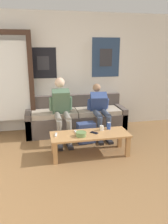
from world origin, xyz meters
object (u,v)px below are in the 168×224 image
drink_can_blue (109,126)px  game_controller_near_right (56,135)px  ceramic_bowl (81,134)px  game_controller_near_left (76,132)px  couch (76,119)px  coffee_table (90,137)px  person_seated_teen (100,108)px  pillar_candle (102,128)px  cell_phone (94,133)px  person_seated_adult (61,107)px  backpack (86,133)px

drink_can_blue → game_controller_near_right: drink_can_blue is taller
drink_can_blue → ceramic_bowl: bearing=-157.4°
ceramic_bowl → game_controller_near_left: size_ratio=1.21×
ceramic_bowl → couch: bearing=84.0°
couch → coffee_table: size_ratio=1.61×
coffee_table → person_seated_teen: size_ratio=1.26×
ceramic_bowl → pillar_candle: 0.46m
game_controller_near_right → cell_phone: bearing=-1.7°
couch → person_seated_adult: 0.64m
person_seated_teen → game_controller_near_left: person_seated_teen is taller
cell_phone → ceramic_bowl: bearing=-159.0°
pillar_candle → game_controller_near_right: size_ratio=0.67×
ceramic_bowl → pillar_candle: (0.41, 0.19, 0.00)m
person_seated_teen → game_controller_near_left: bearing=-130.5°
pillar_candle → ceramic_bowl: bearing=-154.9°
coffee_table → cell_phone: bearing=12.5°
drink_can_blue → game_controller_near_left: size_ratio=0.84×
coffee_table → game_controller_near_left: 0.26m
couch → person_seated_teen: (0.45, -0.34, 0.31)m
pillar_candle → drink_can_blue: bearing=14.9°
ceramic_bowl → coffee_table: bearing=24.5°
couch → person_seated_adult: bearing=-134.4°
pillar_candle → game_controller_near_right: pillar_candle is taller
coffee_table → person_seated_teen: person_seated_teen is taller
coffee_table → backpack: 0.54m
coffee_table → game_controller_near_right: size_ratio=9.13×
drink_can_blue → cell_phone: (-0.31, -0.14, -0.06)m
couch → pillar_candle: size_ratio=21.86×
cell_phone → drink_can_blue: bearing=23.9°
person_seated_teen → coffee_table: bearing=-115.9°
coffee_table → ceramic_bowl: ceramic_bowl is taller
backpack → game_controller_near_right: bearing=-142.2°
coffee_table → couch: bearing=92.0°
ceramic_bowl → game_controller_near_left: bearing=106.6°
drink_can_blue → game_controller_near_right: (-0.96, -0.12, -0.05)m
drink_can_blue → game_controller_near_right: size_ratio=0.84×
coffee_table → backpack: bearing=84.8°
game_controller_near_right → cell_phone: (0.65, -0.02, -0.01)m
ceramic_bowl → game_controller_near_left: ceramic_bowl is taller
couch → ceramic_bowl: bearing=-96.0°
coffee_table → drink_can_blue: drink_can_blue is taller
drink_can_blue → game_controller_near_right: 0.97m
ceramic_bowl → game_controller_near_right: bearing=164.1°
coffee_table → game_controller_near_right: game_controller_near_right is taller
person_seated_adult → pillar_candle: 0.98m
pillar_candle → cell_phone: 0.19m
backpack → cell_phone: backpack is taller
couch → ceramic_bowl: (-0.13, -1.25, 0.15)m
pillar_candle → drink_can_blue: 0.15m
cell_phone → coffee_table: bearing=-167.5°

